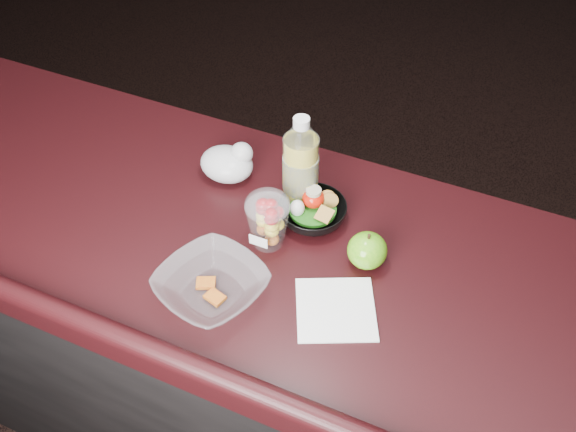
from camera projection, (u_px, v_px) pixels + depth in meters
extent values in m
cube|color=black|center=(296.00, 375.00, 1.80)|extent=(4.00, 0.65, 0.98)
cube|color=black|center=(297.00, 257.00, 1.43)|extent=(4.06, 0.71, 0.04)
cylinder|color=gold|center=(301.00, 173.00, 1.46)|extent=(0.08, 0.08, 0.19)
cylinder|color=white|center=(301.00, 173.00, 1.46)|extent=(0.08, 0.08, 0.19)
cone|color=white|center=(301.00, 133.00, 1.38)|extent=(0.08, 0.08, 0.03)
cylinder|color=white|center=(301.00, 123.00, 1.36)|extent=(0.04, 0.04, 0.02)
cylinder|color=#072D99|center=(301.00, 173.00, 1.46)|extent=(0.08, 0.08, 0.09)
ellipsoid|color=white|center=(267.00, 205.00, 1.36)|extent=(0.10, 0.10, 0.05)
ellipsoid|color=#378F10|center=(367.00, 250.00, 1.37)|extent=(0.09, 0.09, 0.08)
cylinder|color=black|center=(369.00, 237.00, 1.34)|extent=(0.01, 0.01, 0.01)
ellipsoid|color=silver|center=(227.00, 164.00, 1.56)|extent=(0.13, 0.11, 0.08)
sphere|color=silver|center=(241.00, 154.00, 1.55)|extent=(0.06, 0.06, 0.06)
imported|color=black|center=(313.00, 213.00, 1.47)|extent=(0.18, 0.18, 0.05)
cylinder|color=#0F470C|center=(313.00, 210.00, 1.46)|extent=(0.11, 0.11, 0.01)
ellipsoid|color=red|center=(313.00, 198.00, 1.45)|extent=(0.05, 0.05, 0.04)
cylinder|color=beige|center=(314.00, 191.00, 1.44)|extent=(0.04, 0.04, 0.01)
ellipsoid|color=white|center=(297.00, 208.00, 1.44)|extent=(0.03, 0.03, 0.04)
imported|color=silver|center=(211.00, 285.00, 1.32)|extent=(0.27, 0.27, 0.05)
cube|color=#990F0C|center=(206.00, 283.00, 1.34)|extent=(0.05, 0.04, 0.01)
cube|color=#990F0C|center=(215.00, 297.00, 1.32)|extent=(0.05, 0.04, 0.01)
cube|color=white|center=(336.00, 309.00, 1.31)|extent=(0.21, 0.21, 0.00)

